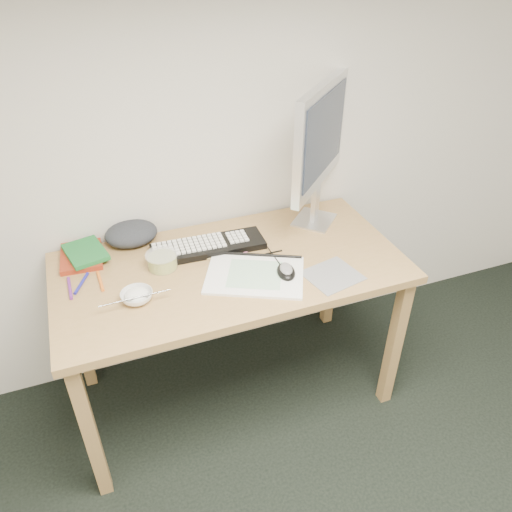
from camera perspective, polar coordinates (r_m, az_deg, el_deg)
The scene contains 18 objects.
desk at distance 2.07m, azimuth -2.87°, elevation -2.83°, with size 1.40×0.70×0.75m.
mousepad at distance 1.98m, azimuth 8.74°, elevation -2.20°, with size 0.20×0.18×0.00m, color slate.
sketchpad at distance 1.95m, azimuth -0.14°, elevation -2.21°, with size 0.38×0.27×0.01m, color white.
keyboard at distance 2.11m, azimuth -5.47°, elevation 1.09°, with size 0.47×0.15×0.03m, color black.
monitor at distance 2.15m, azimuth 7.34°, elevation 13.02°, with size 0.41×0.40×0.63m.
mouse at distance 1.94m, azimuth 3.46°, elevation -1.51°, with size 0.07×0.11×0.04m, color black.
rice_bowl at distance 1.87m, azimuth -13.45°, elevation -4.52°, with size 0.12×0.12×0.04m, color silver.
chopsticks at distance 1.83m, azimuth -13.68°, elevation -4.69°, with size 0.02×0.02×0.24m, color #BBBBBE.
fruit_tub at distance 2.02m, azimuth -10.67°, elevation -0.53°, with size 0.13×0.13×0.06m, color #EFDE54.
book_red at distance 2.17m, azimuth -19.32°, elevation -0.03°, with size 0.16×0.22×0.02m, color maroon.
book_green at distance 2.15m, azimuth -18.90°, elevation 0.42°, with size 0.14×0.20×0.02m, color #19652B.
cloth_lump at distance 2.20m, azimuth -14.07°, elevation 2.50°, with size 0.19×0.16×0.08m, color #25282D.
pencil_pink at distance 2.07m, azimuth -3.23°, elevation 0.20°, with size 0.01×0.01×0.16m, color pink.
pencil_tan at distance 2.05m, azimuth -3.92°, elevation -0.30°, with size 0.01×0.01×0.20m, color #A28E55.
pencil_black at distance 2.07m, azimuth 0.80°, elevation 0.15°, with size 0.01×0.01×0.17m, color black.
marker_blue at distance 2.02m, azimuth -19.33°, elevation -2.96°, with size 0.01×0.01×0.13m, color #1B1B93.
marker_orange at distance 2.01m, azimuth -17.37°, elevation -2.74°, with size 0.01×0.01×0.13m, color orange.
marker_purple at distance 2.01m, azimuth -20.51°, elevation -3.46°, with size 0.01×0.01×0.14m, color #61217C.
Camera 1 is at (-0.82, -0.14, 1.92)m, focal length 35.00 mm.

